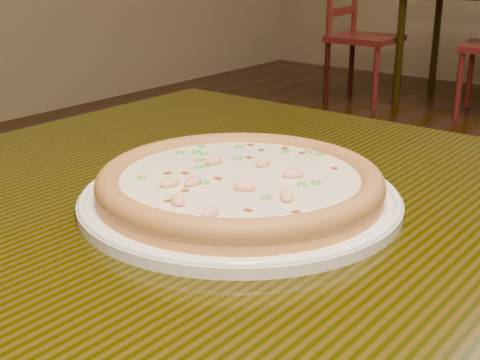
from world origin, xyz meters
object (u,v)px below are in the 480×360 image
Objects in this scene: pizza at (240,183)px; chair_a at (358,36)px; hero_table at (351,298)px; plate at (240,198)px.

chair_a reaches higher than pizza.
hero_table is 3.33× the size of plate.
pizza is 0.34× the size of chair_a.
plate is at bearing -157.38° from hero_table.
plate is at bearing -63.35° from chair_a.
hero_table is 0.18m from pizza.
hero_table is at bearing 22.70° from pizza.
hero_table is 0.17m from plate.
plate is (-0.12, -0.05, 0.11)m from hero_table.
plate is at bearing 99.25° from pizza.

